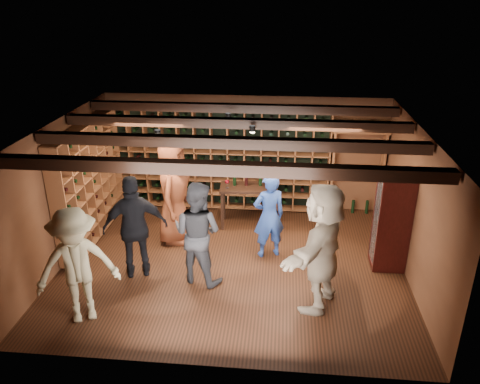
# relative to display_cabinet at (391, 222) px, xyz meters

# --- Properties ---
(ground) EXTENTS (6.00, 6.00, 0.00)m
(ground) POSITION_rel_display_cabinet_xyz_m (-2.71, -0.20, -0.86)
(ground) COLOR black
(ground) RESTS_ON ground
(room_shell) EXTENTS (6.00, 6.00, 6.00)m
(room_shell) POSITION_rel_display_cabinet_xyz_m (-2.71, -0.15, 1.56)
(room_shell) COLOR brown
(room_shell) RESTS_ON ground
(wine_rack_back) EXTENTS (4.65, 0.30, 2.20)m
(wine_rack_back) POSITION_rel_display_cabinet_xyz_m (-3.24, 2.13, 0.29)
(wine_rack_back) COLOR brown
(wine_rack_back) RESTS_ON ground
(wine_rack_left) EXTENTS (0.30, 2.65, 2.20)m
(wine_rack_left) POSITION_rel_display_cabinet_xyz_m (-5.54, 0.62, 0.29)
(wine_rack_left) COLOR brown
(wine_rack_left) RESTS_ON ground
(crate_shelf) EXTENTS (1.20, 0.32, 2.07)m
(crate_shelf) POSITION_rel_display_cabinet_xyz_m (-0.31, 2.12, 0.71)
(crate_shelf) COLOR brown
(crate_shelf) RESTS_ON ground
(display_cabinet) EXTENTS (0.55, 0.50, 1.75)m
(display_cabinet) POSITION_rel_display_cabinet_xyz_m (0.00, 0.00, 0.00)
(display_cabinet) COLOR #360C0A
(display_cabinet) RESTS_ON ground
(man_blue_shirt) EXTENTS (0.68, 0.57, 1.60)m
(man_blue_shirt) POSITION_rel_display_cabinet_xyz_m (-2.10, 0.17, -0.06)
(man_blue_shirt) COLOR navy
(man_blue_shirt) RESTS_ON ground
(man_grey_suit) EXTENTS (1.03, 0.92, 1.76)m
(man_grey_suit) POSITION_rel_display_cabinet_xyz_m (-3.23, -0.72, 0.03)
(man_grey_suit) COLOR black
(man_grey_suit) RESTS_ON ground
(guest_red_floral) EXTENTS (0.70, 1.02, 2.01)m
(guest_red_floral) POSITION_rel_display_cabinet_xyz_m (-3.92, 0.58, 0.15)
(guest_red_floral) COLOR maroon
(guest_red_floral) RESTS_ON ground
(guest_woman_black) EXTENTS (1.14, 0.74, 1.81)m
(guest_woman_black) POSITION_rel_display_cabinet_xyz_m (-4.28, -0.67, 0.05)
(guest_woman_black) COLOR black
(guest_woman_black) RESTS_ON ground
(guest_khaki) EXTENTS (1.34, 1.11, 1.80)m
(guest_khaki) POSITION_rel_display_cabinet_xyz_m (-4.75, -1.90, 0.04)
(guest_khaki) COLOR gray
(guest_khaki) RESTS_ON ground
(guest_beige) EXTENTS (1.29, 1.96, 2.02)m
(guest_beige) POSITION_rel_display_cabinet_xyz_m (-1.27, -1.21, 0.15)
(guest_beige) COLOR gray
(guest_beige) RESTS_ON ground
(tasting_table) EXTENTS (1.18, 0.64, 1.14)m
(tasting_table) POSITION_rel_display_cabinet_xyz_m (-2.56, 1.35, -0.09)
(tasting_table) COLOR black
(tasting_table) RESTS_ON ground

